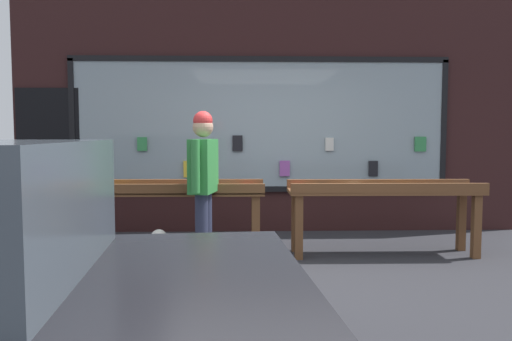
{
  "coord_description": "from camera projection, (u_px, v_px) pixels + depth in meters",
  "views": [
    {
      "loc": [
        -0.42,
        -5.01,
        1.44
      ],
      "look_at": [
        -0.25,
        0.62,
        1.03
      ],
      "focal_mm": 35.0,
      "sensor_mm": 36.0,
      "label": 1
    }
  ],
  "objects": [
    {
      "name": "ground_plane",
      "position": [
        282.0,
        275.0,
        5.11
      ],
      "size": [
        40.0,
        40.0,
        0.0
      ],
      "primitive_type": "plane",
      "color": "#2D2D33"
    },
    {
      "name": "shopfront_facade",
      "position": [
        265.0,
        115.0,
        7.37
      ],
      "size": [
        7.38,
        0.29,
        3.48
      ],
      "color": "#331919",
      "rests_on": "ground_plane"
    },
    {
      "name": "display_table_left",
      "position": [
        167.0,
        197.0,
        5.84
      ],
      "size": [
        2.27,
        0.66,
        0.89
      ],
      "color": "brown",
      "rests_on": "ground_plane"
    },
    {
      "name": "display_table_right",
      "position": [
        384.0,
        197.0,
        5.92
      ],
      "size": [
        2.26,
        0.58,
        0.88
      ],
      "color": "brown",
      "rests_on": "ground_plane"
    },
    {
      "name": "person_browsing",
      "position": [
        203.0,
        176.0,
        5.35
      ],
      "size": [
        0.31,
        0.65,
        1.69
      ],
      "rotation": [
        0.0,
        0.0,
        1.37
      ],
      "color": "#2D334C",
      "rests_on": "ground_plane"
    },
    {
      "name": "small_dog",
      "position": [
        158.0,
        245.0,
        5.12
      ],
      "size": [
        0.24,
        0.6,
        0.43
      ],
      "rotation": [
        0.0,
        0.0,
        1.68
      ],
      "color": "white",
      "rests_on": "ground_plane"
    }
  ]
}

